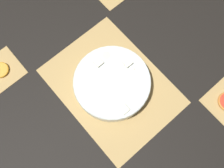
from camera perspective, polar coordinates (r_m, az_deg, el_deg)
name	(u,v)px	position (r m, az deg, el deg)	size (l,w,h in m)	color
ground_plane	(112,86)	(1.06, 0.00, -0.51)	(6.00, 6.00, 0.00)	black
bamboo_mat_center	(112,86)	(1.06, 0.00, -0.46)	(0.52, 0.39, 0.01)	tan
coaster_mat_far_right	(1,71)	(1.18, -22.97, 2.70)	(0.16, 0.16, 0.01)	tan
fruit_salad_bowl	(112,83)	(1.02, 0.00, 0.19)	(0.30, 0.30, 0.08)	silver
orange_slice_whole	(0,70)	(1.17, -23.12, 2.84)	(0.07, 0.07, 0.01)	#F9A338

